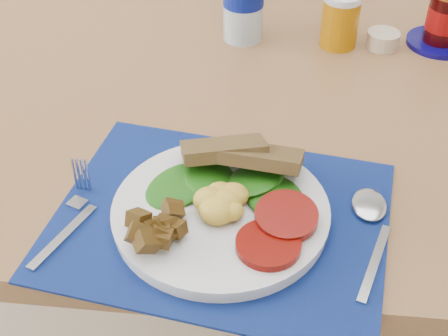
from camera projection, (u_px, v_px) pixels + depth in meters
The scene contains 9 objects.
table at pixel (245, 126), 1.10m from camera, with size 1.40×0.90×0.75m.
chair_far at pixel (288, 6), 1.72m from camera, with size 0.49×0.48×1.09m.
placemat at pixel (221, 219), 0.80m from camera, with size 0.42×0.33×0.00m, color black.
breakfast_plate at pixel (216, 209), 0.78m from camera, with size 0.27×0.27×0.07m.
fork at pixel (72, 215), 0.80m from camera, with size 0.06×0.17×0.00m.
spoon at pixel (370, 222), 0.79m from camera, with size 0.05×0.19×0.01m.
juice_glass at pixel (340, 22), 1.13m from camera, with size 0.07×0.07×0.09m, color #B26904.
ramekin at pixel (383, 40), 1.14m from camera, with size 0.06×0.06×0.03m, color #C5AE90.
jam_on_saucer at pixel (445, 21), 1.13m from camera, with size 0.12×0.12×0.11m.
Camera 1 is at (0.06, -0.69, 1.31)m, focal length 50.00 mm.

